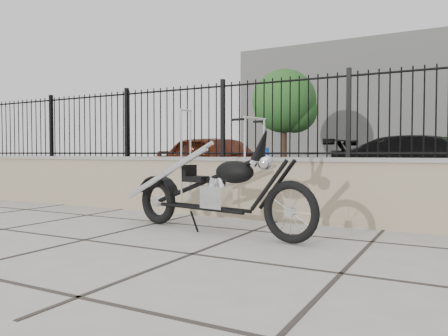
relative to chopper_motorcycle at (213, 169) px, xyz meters
name	(u,v)px	position (x,y,z in m)	size (l,w,h in m)	color
ground_plane	(192,254)	(0.42, -1.17, -0.82)	(90.00, 90.00, 0.00)	#99968E
parking_lot	(382,182)	(0.42, 11.33, -0.82)	(30.00, 30.00, 0.00)	black
retaining_wall	(281,189)	(0.42, 1.33, -0.34)	(14.00, 0.36, 0.96)	gray
iron_fence	(281,117)	(0.42, 1.33, 0.74)	(14.00, 0.08, 1.20)	black
background_building	(417,106)	(0.42, 25.33, 3.18)	(22.00, 6.00, 8.00)	beige
chopper_motorcycle	(213,169)	(0.00, 0.00, 0.00)	(2.74, 0.48, 1.65)	black
car_red	(217,162)	(-2.93, 5.35, -0.05)	(1.81, 4.51, 1.54)	#501A0B
car_black	(434,165)	(2.26, 6.81, -0.09)	(2.04, 5.03, 1.46)	black
bollard_a	(266,175)	(-0.75, 3.52, -0.26)	(0.14, 0.14, 1.13)	#0B5EAB
tree_left	(284,98)	(-4.91, 15.71, 2.92)	(3.16, 3.16, 5.34)	#382619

